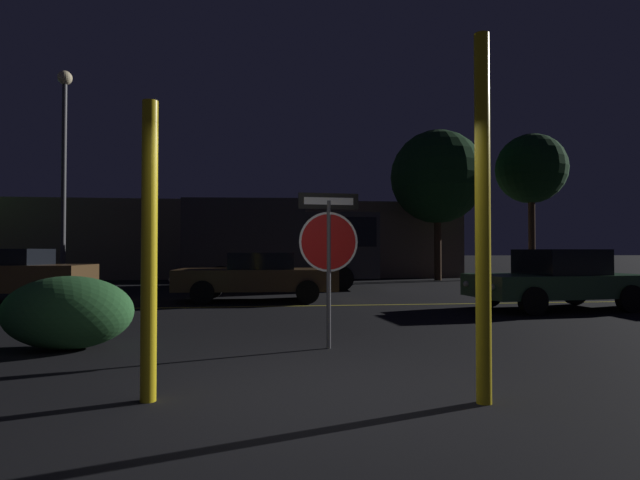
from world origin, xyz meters
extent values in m
plane|color=black|center=(0.00, 0.00, 0.00)|extent=(260.00, 260.00, 0.00)
cube|color=gold|center=(0.00, 7.43, 0.00)|extent=(37.08, 0.12, 0.01)
cylinder|color=#4C4C51|center=(0.45, 2.15, 1.02)|extent=(0.06, 0.06, 2.04)
cylinder|color=white|center=(0.45, 2.15, 1.47)|extent=(0.83, 0.07, 0.83)
cylinder|color=#B71414|center=(0.45, 2.15, 1.47)|extent=(0.77, 0.07, 0.77)
cube|color=black|center=(0.45, 2.15, 2.03)|extent=(0.85, 0.09, 0.22)
cube|color=white|center=(0.45, 2.15, 2.03)|extent=(0.70, 0.08, 0.10)
cylinder|color=yellow|center=(-1.48, -0.04, 1.35)|extent=(0.14, 0.14, 2.70)
cylinder|color=yellow|center=(1.47, -0.46, 1.64)|extent=(0.13, 0.13, 3.28)
ellipsoid|color=#2D6633|center=(-3.09, 2.53, 0.50)|extent=(1.72, 1.14, 1.00)
cube|color=brown|center=(-7.06, 9.17, 0.64)|extent=(4.32, 2.03, 0.68)
cube|color=black|center=(-6.93, 9.16, 1.18)|extent=(1.79, 1.58, 0.42)
cylinder|color=black|center=(-5.84, 8.26, 0.30)|extent=(0.61, 0.25, 0.60)
cylinder|color=black|center=(-5.70, 9.87, 0.30)|extent=(0.61, 0.25, 0.60)
cube|color=brown|center=(-0.54, 8.84, 0.58)|extent=(4.32, 2.00, 0.55)
cube|color=black|center=(-0.41, 8.84, 1.07)|extent=(1.77, 1.61, 0.44)
cylinder|color=black|center=(-1.89, 8.06, 0.30)|extent=(0.61, 0.23, 0.60)
cylinder|color=black|center=(-1.80, 9.76, 0.30)|extent=(0.61, 0.23, 0.60)
cylinder|color=black|center=(0.73, 7.92, 0.30)|extent=(0.61, 0.23, 0.60)
cylinder|color=black|center=(0.82, 9.62, 0.30)|extent=(0.61, 0.23, 0.60)
sphere|color=#F4EFCC|center=(-2.71, 8.41, 0.61)|extent=(0.14, 0.14, 0.14)
sphere|color=#F4EFCC|center=(-2.65, 9.51, 0.61)|extent=(0.14, 0.14, 0.14)
cube|color=#335B38|center=(6.24, 5.99, 0.55)|extent=(3.95, 2.09, 0.50)
cube|color=black|center=(6.36, 6.00, 1.09)|extent=(1.65, 1.64, 0.57)
cylinder|color=black|center=(5.14, 5.05, 0.30)|extent=(0.62, 0.25, 0.60)
cylinder|color=black|center=(4.99, 6.73, 0.30)|extent=(0.62, 0.25, 0.60)
cylinder|color=black|center=(7.49, 5.25, 0.30)|extent=(0.62, 0.25, 0.60)
cylinder|color=black|center=(7.35, 6.94, 0.30)|extent=(0.62, 0.25, 0.60)
sphere|color=#F4EFCC|center=(4.36, 5.28, 0.58)|extent=(0.14, 0.14, 0.14)
sphere|color=#F4EFCC|center=(4.27, 6.37, 0.58)|extent=(0.14, 0.14, 0.14)
cube|color=#2D2D33|center=(2.39, 12.98, 1.53)|extent=(2.68, 2.48, 2.25)
cube|color=black|center=(2.39, 12.98, 1.98)|extent=(2.43, 2.51, 0.99)
cube|color=#2D2D33|center=(-0.92, 13.22, 1.75)|extent=(4.28, 2.74, 2.71)
cylinder|color=black|center=(2.41, 14.15, 0.42)|extent=(0.86, 0.34, 0.84)
cylinder|color=black|center=(2.24, 11.81, 0.42)|extent=(0.86, 0.34, 0.84)
cylinder|color=black|center=(-1.56, 14.44, 0.42)|extent=(0.86, 0.34, 0.84)
cylinder|color=black|center=(-1.73, 12.10, 0.42)|extent=(0.86, 0.34, 0.84)
cylinder|color=#4C4C51|center=(-7.12, 13.23, 3.52)|extent=(0.16, 0.16, 7.04)
sphere|color=#F9E5B2|center=(-7.12, 13.23, 7.28)|extent=(0.48, 0.48, 0.48)
cylinder|color=#422D1E|center=(7.56, 17.07, 1.59)|extent=(0.32, 0.32, 3.18)
sphere|color=#143819|center=(7.56, 17.07, 4.70)|extent=(4.22, 4.22, 4.22)
cylinder|color=#422D1E|center=(12.70, 18.11, 2.07)|extent=(0.32, 0.32, 4.14)
sphere|color=#143819|center=(12.70, 18.11, 5.35)|extent=(3.38, 3.38, 3.38)
cube|color=#6B5B4C|center=(-2.23, 20.49, 1.87)|extent=(23.72, 3.01, 3.75)
camera|label=1|loc=(-0.51, -4.67, 1.34)|focal=28.00mm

